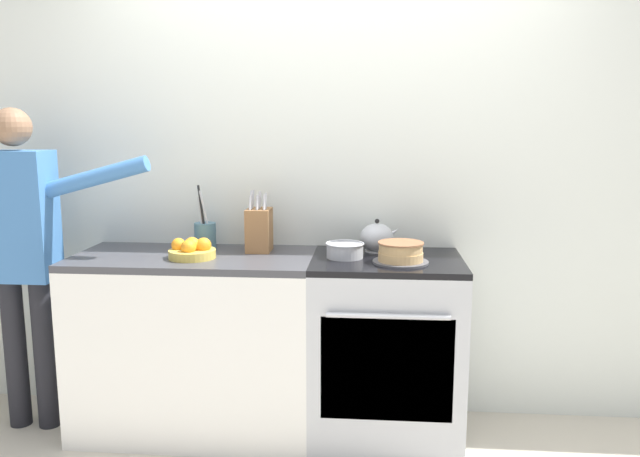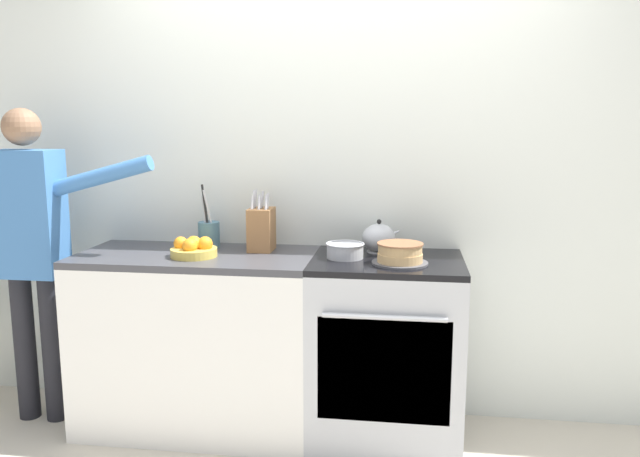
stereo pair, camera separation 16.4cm
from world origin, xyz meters
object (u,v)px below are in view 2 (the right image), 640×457
at_px(utensil_crock, 209,234).
at_px(fruit_bowl, 194,249).
at_px(knife_block, 261,229).
at_px(tea_kettle, 379,238).
at_px(stove_range, 386,350).
at_px(mixing_bowl, 345,250).
at_px(layer_cake, 400,254).
at_px(person_baker, 32,238).

relative_size(utensil_crock, fruit_bowl, 1.47).
bearing_deg(knife_block, tea_kettle, 4.21).
height_order(stove_range, utensil_crock, utensil_crock).
distance_m(mixing_bowl, knife_block, 0.47).
xyz_separation_m(layer_cake, tea_kettle, (-0.11, 0.26, 0.03)).
xyz_separation_m(mixing_bowl, person_baker, (-1.63, -0.05, 0.03)).
height_order(tea_kettle, mixing_bowl, tea_kettle).
height_order(knife_block, utensil_crock, utensil_crock).
xyz_separation_m(layer_cake, person_baker, (-1.90, 0.05, 0.02)).
relative_size(stove_range, mixing_bowl, 4.84).
height_order(stove_range, layer_cake, layer_cake).
bearing_deg(stove_range, tea_kettle, 105.93).
bearing_deg(utensil_crock, stove_range, -9.68).
xyz_separation_m(stove_range, utensil_crock, (-0.95, 0.16, 0.54)).
distance_m(layer_cake, mixing_bowl, 0.29).
distance_m(tea_kettle, knife_block, 0.61).
bearing_deg(fruit_bowl, utensil_crock, 88.89).
distance_m(stove_range, layer_cake, 0.52).
bearing_deg(knife_block, utensil_crock, 172.82).
relative_size(stove_range, fruit_bowl, 4.03).
height_order(utensil_crock, fruit_bowl, utensil_crock).
relative_size(tea_kettle, knife_block, 0.67).
xyz_separation_m(layer_cake, knife_block, (-0.72, 0.22, 0.07)).
height_order(mixing_bowl, person_baker, person_baker).
bearing_deg(layer_cake, fruit_bowl, 178.88).
xyz_separation_m(knife_block, person_baker, (-1.18, -0.17, -0.05)).
xyz_separation_m(mixing_bowl, knife_block, (-0.45, 0.12, 0.08)).
height_order(stove_range, fruit_bowl, fruit_bowl).
distance_m(mixing_bowl, fruit_bowl, 0.75).
height_order(utensil_crock, person_baker, person_baker).
distance_m(layer_cake, knife_block, 0.75).
distance_m(tea_kettle, mixing_bowl, 0.23).
height_order(mixing_bowl, knife_block, knife_block).
xyz_separation_m(tea_kettle, fruit_bowl, (-0.91, -0.24, -0.03)).
bearing_deg(utensil_crock, person_baker, -166.80).
height_order(knife_block, person_baker, person_baker).
bearing_deg(layer_cake, utensil_crock, 165.97).
relative_size(mixing_bowl, fruit_bowl, 0.83).
relative_size(layer_cake, mixing_bowl, 1.39).
relative_size(tea_kettle, person_baker, 0.13).
distance_m(mixing_bowl, person_baker, 1.63).
relative_size(layer_cake, tea_kettle, 1.26).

